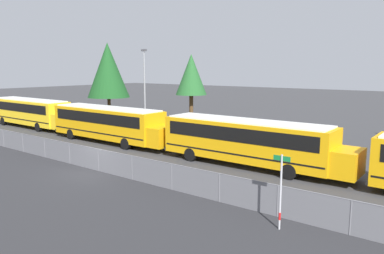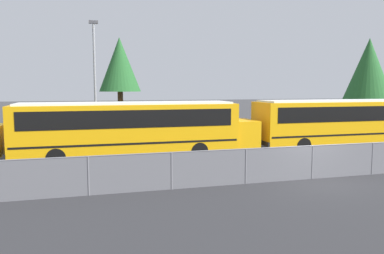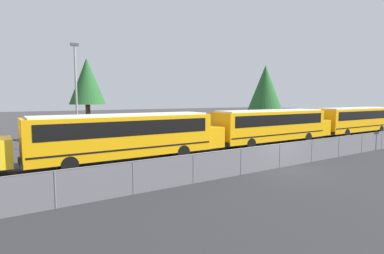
# 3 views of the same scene
# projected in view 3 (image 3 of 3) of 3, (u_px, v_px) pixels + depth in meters

# --- Properties ---
(ground_plane) EXTENTS (200.00, 200.00, 0.00)m
(ground_plane) POSITION_uv_depth(u_px,v_px,m) (279.00, 168.00, 17.43)
(ground_plane) COLOR #38383A
(fence) EXTENTS (66.10, 0.07, 1.43)m
(fence) POSITION_uv_depth(u_px,v_px,m) (280.00, 155.00, 17.36)
(fence) COLOR #9EA0A5
(fence) RESTS_ON ground_plane
(school_bus_1) EXTENTS (13.07, 2.60, 3.05)m
(school_bus_1) POSITION_uv_depth(u_px,v_px,m) (129.00, 133.00, 19.09)
(school_bus_1) COLOR orange
(school_bus_1) RESTS_ON ground_plane
(school_bus_2) EXTENTS (13.07, 2.60, 3.05)m
(school_bus_2) POSITION_uv_depth(u_px,v_px,m) (273.00, 124.00, 26.57)
(school_bus_2) COLOR orange
(school_bus_2) RESTS_ON ground_plane
(school_bus_3) EXTENTS (13.07, 2.60, 3.05)m
(school_bus_3) POSITION_uv_depth(u_px,v_px,m) (356.00, 118.00, 33.98)
(school_bus_3) COLOR orange
(school_bus_3) RESTS_ON ground_plane
(light_pole) EXTENTS (0.60, 0.24, 8.25)m
(light_pole) POSITION_uv_depth(u_px,v_px,m) (76.00, 92.00, 23.12)
(light_pole) COLOR gray
(light_pole) RESTS_ON ground_plane
(tree_0) EXTENTS (3.37, 3.37, 7.88)m
(tree_0) POSITION_uv_depth(u_px,v_px,m) (87.00, 82.00, 28.35)
(tree_0) COLOR #51381E
(tree_0) RESTS_ON ground_plane
(tree_1) EXTENTS (5.03, 5.03, 8.89)m
(tree_1) POSITION_uv_depth(u_px,v_px,m) (265.00, 88.00, 43.39)
(tree_1) COLOR #51381E
(tree_1) RESTS_ON ground_plane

